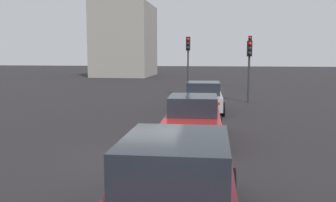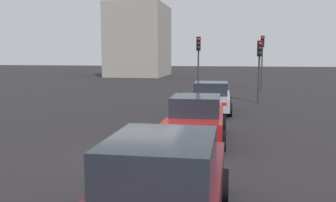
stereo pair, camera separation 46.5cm
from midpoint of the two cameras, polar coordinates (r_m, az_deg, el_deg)
name	(u,v)px [view 2 (the right image)]	position (r m, az deg, el deg)	size (l,w,h in m)	color
ground_plane	(136,160)	(10.66, -3.66, -8.88)	(160.00, 160.00, 0.20)	black
car_silver_left_lead	(211,98)	(18.54, 7.27, 0.52)	(4.17, 2.11, 1.50)	#A8AAB2
car_red_left_second	(196,119)	(12.34, 5.36, -2.75)	(4.08, 2.05, 1.51)	maroon
car_maroon_left_third	(163,187)	(6.01, 1.57, -12.99)	(4.77, 2.04, 1.61)	#510F16
traffic_light_near_left	(262,51)	(30.86, 14.54, 7.34)	(0.32, 0.30, 4.29)	#2D2D30
traffic_light_near_right	(198,54)	(24.92, 5.18, 7.14)	(0.32, 0.29, 3.97)	#2D2D30
traffic_light_far_left	(260,58)	(22.34, 14.31, 6.31)	(0.32, 0.30, 3.61)	#2D2D30
building_facade_left	(139,41)	(49.84, -4.16, 9.12)	(9.22, 6.99, 9.19)	gray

